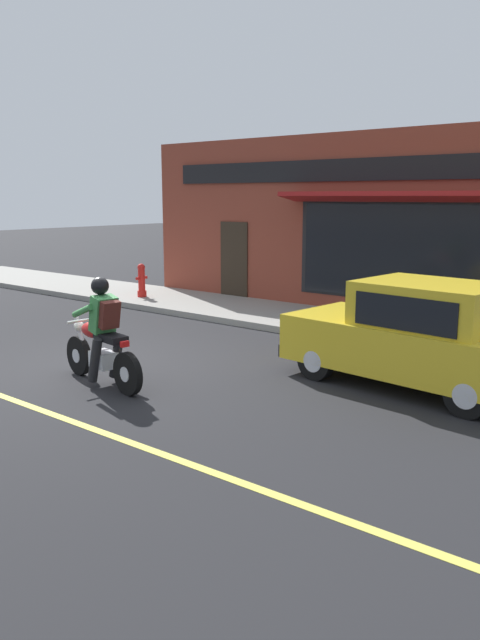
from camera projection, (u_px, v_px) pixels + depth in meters
ground_plane at (98, 368)px, 10.23m from camera, size 80.00×80.00×0.00m
sidewalk_curb at (188, 302)px, 16.11m from camera, size 2.60×22.00×0.14m
storefront_building at (351, 225)px, 14.52m from camera, size 1.25×11.93×4.20m
motorcycle_with_rider at (102, 340)px, 9.18m from camera, size 0.64×2.01×1.62m
car_hatchback at (417, 336)px, 9.05m from camera, size 1.99×3.92×1.57m
fire_hydrant at (142, 281)px, 16.49m from camera, size 0.36×0.24×0.88m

